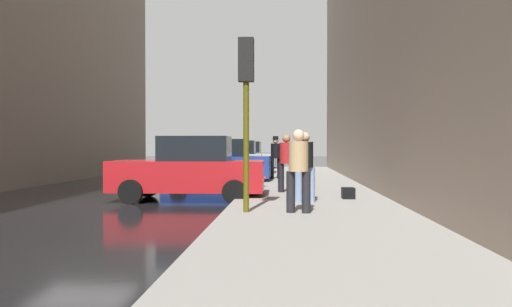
{
  "coord_description": "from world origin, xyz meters",
  "views": [
    {
      "loc": [
        5.32,
        -12.7,
        1.52
      ],
      "look_at": [
        4.31,
        4.29,
        1.26
      ],
      "focal_mm": 35.0,
      "sensor_mm": 36.0,
      "label": 1
    }
  ],
  "objects_px": {
    "fire_hydrant": "(259,177)",
    "parked_gray_coupe": "(243,157)",
    "parked_red_hatchback": "(190,170)",
    "pedestrian_with_fedora": "(276,155)",
    "duffel_bag": "(348,193)",
    "pedestrian_in_red_jacket": "(286,160)",
    "parked_blue_sedan": "(219,163)",
    "traffic_light": "(246,86)",
    "parked_silver_sedan": "(233,159)",
    "rolling_suitcase": "(262,171)",
    "pedestrian_in_tan_coat": "(298,166)",
    "pedestrian_in_jeans": "(305,163)"
  },
  "relations": [
    {
      "from": "pedestrian_in_tan_coat",
      "to": "parked_red_hatchback",
      "type": "bearing_deg",
      "value": 129.45
    },
    {
      "from": "traffic_light",
      "to": "pedestrian_in_red_jacket",
      "type": "bearing_deg",
      "value": 79.33
    },
    {
      "from": "parked_silver_sedan",
      "to": "pedestrian_in_tan_coat",
      "type": "xyz_separation_m",
      "value": [
        2.93,
        -15.17,
        0.26
      ]
    },
    {
      "from": "parked_red_hatchback",
      "to": "pedestrian_in_jeans",
      "type": "bearing_deg",
      "value": -27.44
    },
    {
      "from": "traffic_light",
      "to": "rolling_suitcase",
      "type": "distance_m",
      "value": 10.05
    },
    {
      "from": "parked_blue_sedan",
      "to": "rolling_suitcase",
      "type": "distance_m",
      "value": 1.77
    },
    {
      "from": "parked_silver_sedan",
      "to": "pedestrian_in_jeans",
      "type": "height_order",
      "value": "pedestrian_in_jeans"
    },
    {
      "from": "parked_gray_coupe",
      "to": "duffel_bag",
      "type": "relative_size",
      "value": 9.63
    },
    {
      "from": "traffic_light",
      "to": "pedestrian_in_jeans",
      "type": "distance_m",
      "value": 2.81
    },
    {
      "from": "parked_blue_sedan",
      "to": "parked_gray_coupe",
      "type": "xyz_separation_m",
      "value": [
        0.0,
        11.15,
        0.0
      ]
    },
    {
      "from": "traffic_light",
      "to": "parked_gray_coupe",
      "type": "bearing_deg",
      "value": 95.14
    },
    {
      "from": "parked_silver_sedan",
      "to": "parked_gray_coupe",
      "type": "height_order",
      "value": "same"
    },
    {
      "from": "traffic_light",
      "to": "pedestrian_in_red_jacket",
      "type": "xyz_separation_m",
      "value": [
        0.84,
        4.46,
        -1.65
      ]
    },
    {
      "from": "pedestrian_in_tan_coat",
      "to": "pedestrian_in_jeans",
      "type": "height_order",
      "value": "same"
    },
    {
      "from": "parked_silver_sedan",
      "to": "rolling_suitcase",
      "type": "relative_size",
      "value": 4.05
    },
    {
      "from": "parked_silver_sedan",
      "to": "parked_blue_sedan",
      "type": "bearing_deg",
      "value": -90.0
    },
    {
      "from": "parked_gray_coupe",
      "to": "duffel_bag",
      "type": "bearing_deg",
      "value": -76.44
    },
    {
      "from": "parked_gray_coupe",
      "to": "pedestrian_with_fedora",
      "type": "xyz_separation_m",
      "value": [
        2.25,
        -10.08,
        0.29
      ]
    },
    {
      "from": "traffic_light",
      "to": "pedestrian_in_red_jacket",
      "type": "height_order",
      "value": "traffic_light"
    },
    {
      "from": "pedestrian_with_fedora",
      "to": "duffel_bag",
      "type": "bearing_deg",
      "value": -75.17
    },
    {
      "from": "parked_red_hatchback",
      "to": "fire_hydrant",
      "type": "height_order",
      "value": "parked_red_hatchback"
    },
    {
      "from": "pedestrian_in_tan_coat",
      "to": "duffel_bag",
      "type": "height_order",
      "value": "pedestrian_in_tan_coat"
    },
    {
      "from": "traffic_light",
      "to": "duffel_bag",
      "type": "height_order",
      "value": "traffic_light"
    },
    {
      "from": "parked_gray_coupe",
      "to": "pedestrian_with_fedora",
      "type": "relative_size",
      "value": 2.39
    },
    {
      "from": "rolling_suitcase",
      "to": "duffel_bag",
      "type": "distance_m",
      "value": 7.47
    },
    {
      "from": "duffel_bag",
      "to": "pedestrian_in_tan_coat",
      "type": "bearing_deg",
      "value": -115.58
    },
    {
      "from": "pedestrian_in_red_jacket",
      "to": "parked_blue_sedan",
      "type": "bearing_deg",
      "value": 118.29
    },
    {
      "from": "pedestrian_in_jeans",
      "to": "pedestrian_in_red_jacket",
      "type": "distance_m",
      "value": 2.63
    },
    {
      "from": "parked_gray_coupe",
      "to": "fire_hydrant",
      "type": "bearing_deg",
      "value": -82.89
    },
    {
      "from": "pedestrian_with_fedora",
      "to": "pedestrian_in_tan_coat",
      "type": "relative_size",
      "value": 1.04
    },
    {
      "from": "fire_hydrant",
      "to": "parked_gray_coupe",
      "type": "bearing_deg",
      "value": 97.11
    },
    {
      "from": "parked_gray_coupe",
      "to": "pedestrian_in_jeans",
      "type": "relative_size",
      "value": 2.48
    },
    {
      "from": "duffel_bag",
      "to": "fire_hydrant",
      "type": "bearing_deg",
      "value": 126.54
    },
    {
      "from": "parked_red_hatchback",
      "to": "fire_hydrant",
      "type": "distance_m",
      "value": 3.23
    },
    {
      "from": "parked_silver_sedan",
      "to": "pedestrian_in_jeans",
      "type": "bearing_deg",
      "value": -76.65
    },
    {
      "from": "parked_gray_coupe",
      "to": "rolling_suitcase",
      "type": "height_order",
      "value": "parked_gray_coupe"
    },
    {
      "from": "pedestrian_in_jeans",
      "to": "rolling_suitcase",
      "type": "distance_m",
      "value": 8.07
    },
    {
      "from": "rolling_suitcase",
      "to": "pedestrian_in_jeans",
      "type": "bearing_deg",
      "value": -79.69
    },
    {
      "from": "fire_hydrant",
      "to": "pedestrian_with_fedora",
      "type": "relative_size",
      "value": 0.4
    },
    {
      "from": "fire_hydrant",
      "to": "rolling_suitcase",
      "type": "height_order",
      "value": "rolling_suitcase"
    },
    {
      "from": "parked_red_hatchback",
      "to": "duffel_bag",
      "type": "bearing_deg",
      "value": -9.38
    },
    {
      "from": "rolling_suitcase",
      "to": "duffel_bag",
      "type": "xyz_separation_m",
      "value": [
        2.6,
        -7.0,
        -0.2
      ]
    },
    {
      "from": "parked_red_hatchback",
      "to": "parked_silver_sedan",
      "type": "bearing_deg",
      "value": 90.0
    },
    {
      "from": "fire_hydrant",
      "to": "traffic_light",
      "type": "distance_m",
      "value": 6.56
    },
    {
      "from": "parked_red_hatchback",
      "to": "parked_blue_sedan",
      "type": "height_order",
      "value": "same"
    },
    {
      "from": "pedestrian_with_fedora",
      "to": "parked_silver_sedan",
      "type": "bearing_deg",
      "value": 116.19
    },
    {
      "from": "parked_silver_sedan",
      "to": "parked_gray_coupe",
      "type": "xyz_separation_m",
      "value": [
        -0.0,
        5.51,
        0.0
      ]
    },
    {
      "from": "parked_blue_sedan",
      "to": "parked_silver_sedan",
      "type": "bearing_deg",
      "value": 90.0
    },
    {
      "from": "pedestrian_with_fedora",
      "to": "pedestrian_in_tan_coat",
      "type": "bearing_deg",
      "value": -86.31
    },
    {
      "from": "parked_blue_sedan",
      "to": "parked_silver_sedan",
      "type": "height_order",
      "value": "same"
    }
  ]
}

